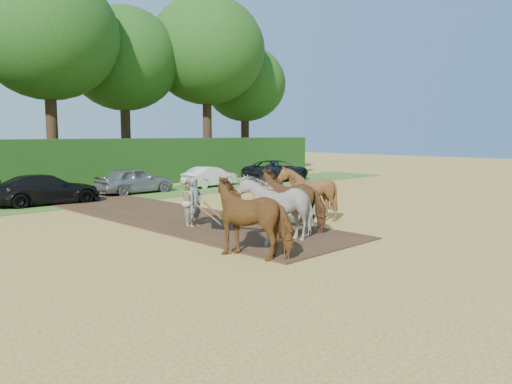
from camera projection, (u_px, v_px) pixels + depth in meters
ground at (264, 251)px, 14.14m from camera, size 120.00×120.00×0.00m
earth_strip at (167, 215)px, 20.14m from camera, size 4.50×17.00×0.05m
grass_verge at (58, 202)px, 24.04m from camera, size 50.00×5.00×0.03m
hedgerow at (22, 167)px, 27.06m from camera, size 46.00×1.60×3.00m
spectator_near at (191, 202)px, 17.88m from camera, size 1.02×1.07×1.75m
plough_team at (283, 203)px, 16.10m from camera, size 7.08×6.03×2.13m
parked_cars at (109, 184)px, 25.91m from camera, size 32.16×3.03×1.49m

